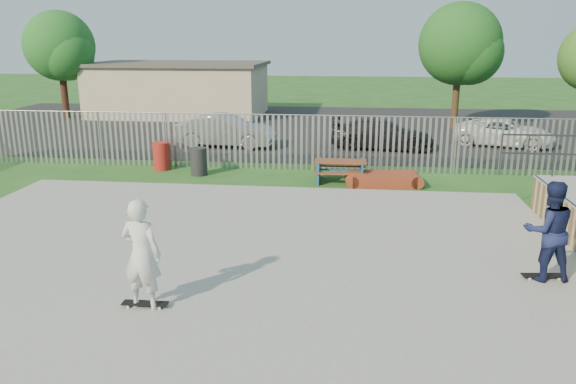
# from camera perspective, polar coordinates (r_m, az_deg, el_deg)

# --- Properties ---
(ground) EXTENTS (120.00, 120.00, 0.00)m
(ground) POSITION_cam_1_polar(r_m,az_deg,el_deg) (12.06, -6.43, -7.42)
(ground) COLOR #22541D
(ground) RESTS_ON ground
(concrete_slab) EXTENTS (15.00, 12.00, 0.15)m
(concrete_slab) POSITION_cam_1_polar(r_m,az_deg,el_deg) (12.03, -6.44, -7.09)
(concrete_slab) COLOR gray
(concrete_slab) RESTS_ON ground
(fence) EXTENTS (26.04, 16.02, 2.00)m
(fence) POSITION_cam_1_polar(r_m,az_deg,el_deg) (15.91, 0.65, 2.14)
(fence) COLOR gray
(fence) RESTS_ON ground
(picnic_table) EXTENTS (1.72, 1.42, 0.72)m
(picnic_table) POSITION_cam_1_polar(r_m,az_deg,el_deg) (18.78, 5.33, 2.16)
(picnic_table) COLOR brown
(picnic_table) RESTS_ON ground
(funbox) EXTENTS (2.14, 1.21, 0.41)m
(funbox) POSITION_cam_1_polar(r_m,az_deg,el_deg) (18.48, 9.62, 1.27)
(funbox) COLOR maroon
(funbox) RESTS_ON ground
(trash_bin_red) EXTENTS (0.60, 0.60, 1.01)m
(trash_bin_red) POSITION_cam_1_polar(r_m,az_deg,el_deg) (20.88, -12.73, 3.58)
(trash_bin_red) COLOR maroon
(trash_bin_red) RESTS_ON ground
(trash_bin_grey) EXTENTS (0.58, 0.58, 0.96)m
(trash_bin_grey) POSITION_cam_1_polar(r_m,az_deg,el_deg) (19.83, -9.05, 3.09)
(trash_bin_grey) COLOR black
(trash_bin_grey) RESTS_ON ground
(parking_lot) EXTENTS (40.00, 18.00, 0.02)m
(parking_lot) POSITION_cam_1_polar(r_m,az_deg,el_deg) (30.28, 1.59, 6.62)
(parking_lot) COLOR black
(parking_lot) RESTS_ON ground
(car_silver) EXTENTS (4.37, 1.75, 1.41)m
(car_silver) POSITION_cam_1_polar(r_m,az_deg,el_deg) (24.75, -6.38, 6.21)
(car_silver) COLOR #ABACB0
(car_silver) RESTS_ON parking_lot
(car_dark) EXTENTS (4.56, 2.21, 1.28)m
(car_dark) POSITION_cam_1_polar(r_m,az_deg,el_deg) (24.50, 9.51, 5.84)
(car_dark) COLOR black
(car_dark) RESTS_ON parking_lot
(car_white) EXTENTS (4.67, 3.15, 1.19)m
(car_white) POSITION_cam_1_polar(r_m,az_deg,el_deg) (26.59, 21.10, 5.67)
(car_white) COLOR white
(car_white) RESTS_ON parking_lot
(building) EXTENTS (10.40, 6.40, 3.20)m
(building) POSITION_cam_1_polar(r_m,az_deg,el_deg) (35.56, -10.96, 10.26)
(building) COLOR #BFB293
(building) RESTS_ON ground
(tree_left) EXTENTS (4.01, 4.01, 6.18)m
(tree_left) POSITION_cam_1_polar(r_m,az_deg,el_deg) (36.05, -22.20, 13.56)
(tree_left) COLOR #3D2118
(tree_left) RESTS_ON ground
(tree_mid) EXTENTS (4.15, 4.15, 6.41)m
(tree_mid) POSITION_cam_1_polar(r_m,az_deg,el_deg) (30.69, 17.06, 14.16)
(tree_mid) COLOR #46321C
(tree_mid) RESTS_ON ground
(skateboard_a) EXTENTS (0.82, 0.28, 0.08)m
(skateboard_a) POSITION_cam_1_polar(r_m,az_deg,el_deg) (12.05, 24.45, -7.82)
(skateboard_a) COLOR black
(skateboard_a) RESTS_ON concrete_slab
(skateboard_b) EXTENTS (0.81, 0.22, 0.08)m
(skateboard_b) POSITION_cam_1_polar(r_m,az_deg,el_deg) (10.23, -14.31, -11.02)
(skateboard_b) COLOR black
(skateboard_b) RESTS_ON concrete_slab
(skater_navy) EXTENTS (1.02, 0.83, 1.95)m
(skater_navy) POSITION_cam_1_polar(r_m,az_deg,el_deg) (11.74, 24.96, -3.60)
(skater_navy) COLOR #151C42
(skater_navy) RESTS_ON concrete_slab
(skater_white) EXTENTS (0.77, 0.57, 1.95)m
(skater_white) POSITION_cam_1_polar(r_m,az_deg,el_deg) (9.86, -14.67, -6.13)
(skater_white) COLOR silver
(skater_white) RESTS_ON concrete_slab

